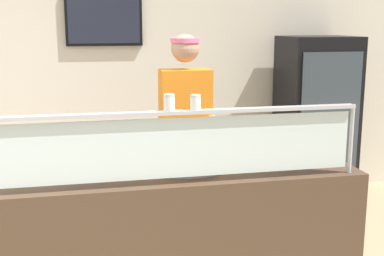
% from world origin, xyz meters
% --- Properties ---
extents(shop_rear_unit, '(6.65, 0.13, 2.70)m').
position_xyz_m(shop_rear_unit, '(1.12, 2.55, 1.36)').
color(shop_rear_unit, silver).
rests_on(shop_rear_unit, ground).
extents(serving_counter, '(2.25, 0.74, 0.95)m').
position_xyz_m(serving_counter, '(1.13, 0.37, 0.47)').
color(serving_counter, '#4C3828').
rests_on(serving_counter, ground).
extents(sneeze_guard, '(2.08, 0.06, 0.42)m').
position_xyz_m(sneeze_guard, '(1.13, 0.06, 1.22)').
color(sneeze_guard, '#B2B5BC').
rests_on(sneeze_guard, serving_counter).
extents(pizza_tray, '(0.47, 0.47, 0.04)m').
position_xyz_m(pizza_tray, '(1.22, 0.36, 0.97)').
color(pizza_tray, '#9EA0A8').
rests_on(pizza_tray, serving_counter).
extents(pizza_server, '(0.12, 0.29, 0.01)m').
position_xyz_m(pizza_server, '(1.23, 0.34, 0.99)').
color(pizza_server, '#ADAFB7').
rests_on(pizza_server, pizza_tray).
extents(parmesan_shaker, '(0.06, 0.06, 0.09)m').
position_xyz_m(parmesan_shaker, '(1.05, 0.06, 1.41)').
color(parmesan_shaker, white).
rests_on(parmesan_shaker, sneeze_guard).
extents(pepper_flake_shaker, '(0.06, 0.06, 0.08)m').
position_xyz_m(pepper_flake_shaker, '(1.20, 0.06, 1.41)').
color(pepper_flake_shaker, white).
rests_on(pepper_flake_shaker, sneeze_guard).
extents(worker_figure, '(0.41, 0.50, 1.76)m').
position_xyz_m(worker_figure, '(1.35, 1.07, 1.01)').
color(worker_figure, '#23232D').
rests_on(worker_figure, ground).
extents(drink_fridge, '(0.71, 0.62, 1.71)m').
position_xyz_m(drink_fridge, '(2.92, 2.11, 0.85)').
color(drink_fridge, black).
rests_on(drink_fridge, ground).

